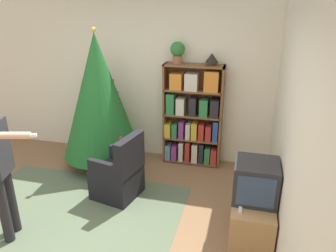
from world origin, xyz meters
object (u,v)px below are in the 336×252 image
(potted_plant, at_px, (177,51))
(armchair, at_px, (119,175))
(bookshelf, at_px, (193,118))
(television, at_px, (256,181))
(christmas_tree, at_px, (99,96))
(table_lamp, at_px, (212,58))

(potted_plant, bearing_deg, armchair, -112.92)
(bookshelf, height_order, television, bookshelf)
(christmas_tree, bearing_deg, table_lamp, 15.09)
(armchair, distance_m, table_lamp, 2.15)
(christmas_tree, xyz_separation_m, table_lamp, (1.65, 0.44, 0.57))
(christmas_tree, relative_size, armchair, 2.38)
(television, distance_m, armchair, 1.86)
(christmas_tree, height_order, table_lamp, christmas_tree)
(television, height_order, christmas_tree, christmas_tree)
(bookshelf, distance_m, table_lamp, 0.99)
(television, distance_m, potted_plant, 2.33)
(christmas_tree, bearing_deg, television, -26.40)
(potted_plant, xyz_separation_m, table_lamp, (0.52, 0.00, -0.09))
(bookshelf, height_order, armchair, bookshelf)
(armchair, distance_m, potted_plant, 2.02)
(television, bearing_deg, table_lamp, 114.17)
(potted_plant, bearing_deg, christmas_tree, -158.48)
(television, height_order, table_lamp, table_lamp)
(television, distance_m, christmas_tree, 2.69)
(armchair, bearing_deg, potted_plant, 169.28)
(bookshelf, distance_m, christmas_tree, 1.50)
(table_lamp, bearing_deg, potted_plant, 180.00)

